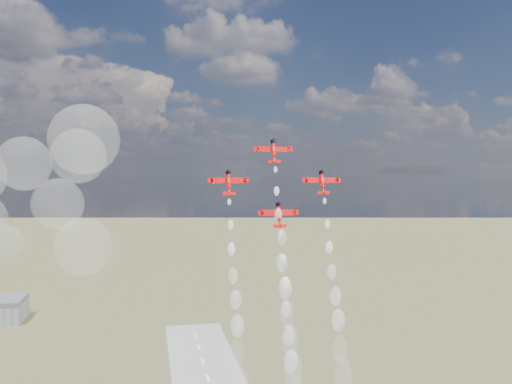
{
  "coord_description": "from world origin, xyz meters",
  "views": [
    {
      "loc": [
        -23.44,
        -151.18,
        86.07
      ],
      "look_at": [
        7.04,
        2.54,
        80.02
      ],
      "focal_mm": 38.0,
      "sensor_mm": 36.0,
      "label": 1
    }
  ],
  "objects_px": {
    "plane_lead": "(274,151)",
    "plane_right": "(322,182)",
    "plane_slot": "(279,215)",
    "plane_left": "(229,182)"
  },
  "relations": [
    {
      "from": "plane_left",
      "to": "plane_slot",
      "type": "xyz_separation_m",
      "value": [
        14.04,
        -3.39,
        -9.22
      ]
    },
    {
      "from": "plane_lead",
      "to": "plane_left",
      "type": "distance_m",
      "value": 17.14
    },
    {
      "from": "plane_right",
      "to": "plane_lead",
      "type": "bearing_deg",
      "value": 166.42
    },
    {
      "from": "plane_lead",
      "to": "plane_slot",
      "type": "height_order",
      "value": "plane_lead"
    },
    {
      "from": "plane_lead",
      "to": "plane_slot",
      "type": "distance_m",
      "value": 19.65
    },
    {
      "from": "plane_lead",
      "to": "plane_right",
      "type": "relative_size",
      "value": 1.0
    },
    {
      "from": "plane_right",
      "to": "plane_slot",
      "type": "xyz_separation_m",
      "value": [
        -14.04,
        -3.39,
        -9.22
      ]
    },
    {
      "from": "plane_left",
      "to": "plane_slot",
      "type": "distance_m",
      "value": 17.14
    },
    {
      "from": "plane_left",
      "to": "plane_slot",
      "type": "height_order",
      "value": "plane_left"
    },
    {
      "from": "plane_lead",
      "to": "plane_slot",
      "type": "bearing_deg",
      "value": -90.0
    }
  ]
}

